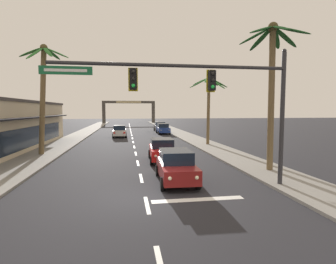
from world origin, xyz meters
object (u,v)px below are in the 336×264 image
traffic_signal_mast (212,91)px  town_gateway_arch (129,109)px  sedan_parked_nearest_kerb (163,129)px  palm_left_second (43,83)px  sedan_lead_at_stop_bar (176,166)px  palm_right_second (209,95)px  palm_right_nearest (272,69)px  sedan_oncoming_far (120,131)px  sedan_parked_mid_kerb (160,127)px  sedan_third_in_queue (162,150)px

traffic_signal_mast → town_gateway_arch: 66.74m
sedan_parked_nearest_kerb → palm_left_second: (-12.58, -18.78, 5.19)m
sedan_lead_at_stop_bar → sedan_parked_nearest_kerb: bearing=83.5°
town_gateway_arch → palm_right_second: bearing=-81.1°
palm_right_nearest → palm_right_second: 12.58m
traffic_signal_mast → palm_right_second: bearing=72.8°
traffic_signal_mast → palm_right_second: size_ratio=1.50×
sedan_oncoming_far → sedan_parked_nearest_kerb: bearing=30.9°
sedan_parked_mid_kerb → palm_right_second: 20.75m
sedan_parked_mid_kerb → palm_left_second: (-12.78, -24.16, 5.19)m
palm_left_second → palm_right_nearest: size_ratio=1.02×
sedan_oncoming_far → sedan_parked_nearest_kerb: (6.81, 4.07, 0.00)m
traffic_signal_mast → town_gateway_arch: (-3.20, 66.66, -0.43)m
palm_left_second → traffic_signal_mast: bearing=-46.8°
palm_left_second → town_gateway_arch: bearing=82.2°
sedan_oncoming_far → sedan_parked_nearest_kerb: same height
sedan_third_in_queue → sedan_oncoming_far: bearing=100.9°
sedan_parked_nearest_kerb → palm_right_second: (2.94, -14.66, 4.62)m
palm_right_nearest → sedan_parked_mid_kerb: bearing=94.6°
sedan_parked_nearest_kerb → palm_left_second: bearing=-123.8°
traffic_signal_mast → sedan_parked_mid_kerb: 35.86m
palm_left_second → sedan_lead_at_stop_bar: bearing=-46.2°
sedan_third_in_queue → palm_right_nearest: size_ratio=0.50×
sedan_third_in_queue → palm_left_second: bearing=157.5°
palm_right_second → town_gateway_arch: 51.75m
town_gateway_arch → sedan_oncoming_far: bearing=-92.5°
sedan_lead_at_stop_bar → sedan_third_in_queue: 5.85m
sedan_oncoming_far → palm_right_second: size_ratio=0.59×
sedan_third_in_queue → palm_right_nearest: bearing=-36.9°
palm_right_second → palm_right_nearest: bearing=-90.5°
sedan_third_in_queue → sedan_parked_nearest_kerb: same height
sedan_lead_at_stop_bar → palm_right_second: (6.20, 13.86, 4.62)m
sedan_parked_mid_kerb → town_gateway_arch: size_ratio=0.29×
traffic_signal_mast → palm_right_second: palm_right_second is taller
sedan_lead_at_stop_bar → sedan_oncoming_far: size_ratio=1.01×
sedan_third_in_queue → sedan_parked_mid_kerb: 28.25m
traffic_signal_mast → sedan_parked_mid_kerb: size_ratio=2.52×
palm_right_second → sedan_lead_at_stop_bar: bearing=-114.1°
sedan_third_in_queue → palm_right_nearest: (6.06, -4.56, 5.42)m
sedan_parked_mid_kerb → sedan_oncoming_far: bearing=-126.5°
sedan_third_in_queue → town_gateway_arch: (-1.84, 59.11, 3.43)m
town_gateway_arch → sedan_third_in_queue: bearing=-88.2°
sedan_lead_at_stop_bar → palm_right_second: bearing=65.9°
sedan_oncoming_far → sedan_parked_mid_kerb: size_ratio=1.00×
sedan_third_in_queue → sedan_parked_nearest_kerb: size_ratio=1.01×
sedan_parked_mid_kerb → palm_right_second: size_ratio=0.60×
sedan_third_in_queue → town_gateway_arch: town_gateway_arch is taller
sedan_third_in_queue → sedan_parked_nearest_kerb: bearing=81.9°
traffic_signal_mast → sedan_oncoming_far: traffic_signal_mast is taller
sedan_lead_at_stop_bar → town_gateway_arch: 65.08m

